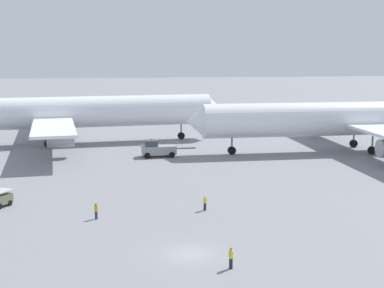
{
  "coord_description": "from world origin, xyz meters",
  "views": [
    {
      "loc": [
        -6.06,
        -43.23,
        16.42
      ],
      "look_at": [
        4.49,
        30.18,
        4.0
      ],
      "focal_mm": 52.41,
      "sensor_mm": 36.0,
      "label": 1
    }
  ],
  "objects_px": {
    "airliner_being_pushed": "(347,119)",
    "ground_crew_ramp_agent_by_cones": "(231,258)",
    "ground_crew_marshaller_foreground": "(205,203)",
    "ground_crew_wing_walker_right": "(96,211)",
    "airliner_at_gate_left": "(65,113)",
    "pushback_tug": "(158,149)"
  },
  "relations": [
    {
      "from": "airliner_being_pushed",
      "to": "pushback_tug",
      "type": "distance_m",
      "value": 31.39
    },
    {
      "from": "ground_crew_wing_walker_right",
      "to": "ground_crew_ramp_agent_by_cones",
      "type": "xyz_separation_m",
      "value": [
        10.47,
        -14.34,
        0.05
      ]
    },
    {
      "from": "pushback_tug",
      "to": "ground_crew_wing_walker_right",
      "type": "distance_m",
      "value": 33.07
    },
    {
      "from": "pushback_tug",
      "to": "airliner_being_pushed",
      "type": "bearing_deg",
      "value": 0.79
    },
    {
      "from": "airliner_at_gate_left",
      "to": "pushback_tug",
      "type": "bearing_deg",
      "value": -44.19
    },
    {
      "from": "ground_crew_marshaller_foreground",
      "to": "ground_crew_ramp_agent_by_cones",
      "type": "relative_size",
      "value": 0.94
    },
    {
      "from": "ground_crew_wing_walker_right",
      "to": "ground_crew_ramp_agent_by_cones",
      "type": "relative_size",
      "value": 0.95
    },
    {
      "from": "airliner_at_gate_left",
      "to": "ground_crew_marshaller_foreground",
      "type": "distance_m",
      "value": 48.69
    },
    {
      "from": "airliner_being_pushed",
      "to": "ground_crew_marshaller_foreground",
      "type": "relative_size",
      "value": 33.15
    },
    {
      "from": "airliner_at_gate_left",
      "to": "pushback_tug",
      "type": "distance_m",
      "value": 21.58
    },
    {
      "from": "pushback_tug",
      "to": "ground_crew_marshaller_foreground",
      "type": "xyz_separation_m",
      "value": [
        2.39,
        -30.42,
        -0.42
      ]
    },
    {
      "from": "airliner_at_gate_left",
      "to": "ground_crew_wing_walker_right",
      "type": "height_order",
      "value": "airliner_at_gate_left"
    },
    {
      "from": "airliner_at_gate_left",
      "to": "airliner_being_pushed",
      "type": "bearing_deg",
      "value": -17.19
    },
    {
      "from": "pushback_tug",
      "to": "ground_crew_wing_walker_right",
      "type": "xyz_separation_m",
      "value": [
        -8.72,
        -31.9,
        -0.41
      ]
    },
    {
      "from": "airliner_at_gate_left",
      "to": "ground_crew_ramp_agent_by_cones",
      "type": "distance_m",
      "value": 63.46
    },
    {
      "from": "ground_crew_marshaller_foreground",
      "to": "ground_crew_wing_walker_right",
      "type": "xyz_separation_m",
      "value": [
        -11.11,
        -1.48,
        0.01
      ]
    },
    {
      "from": "ground_crew_wing_walker_right",
      "to": "ground_crew_ramp_agent_by_cones",
      "type": "distance_m",
      "value": 17.76
    },
    {
      "from": "airliner_being_pushed",
      "to": "ground_crew_ramp_agent_by_cones",
      "type": "xyz_separation_m",
      "value": [
        -29.37,
        -46.67,
        -4.42
      ]
    },
    {
      "from": "pushback_tug",
      "to": "ground_crew_ramp_agent_by_cones",
      "type": "bearing_deg",
      "value": -87.83
    },
    {
      "from": "airliner_at_gate_left",
      "to": "ground_crew_marshaller_foreground",
      "type": "height_order",
      "value": "airliner_at_gate_left"
    },
    {
      "from": "airliner_being_pushed",
      "to": "ground_crew_ramp_agent_by_cones",
      "type": "distance_m",
      "value": 55.32
    },
    {
      "from": "airliner_being_pushed",
      "to": "pushback_tug",
      "type": "relative_size",
      "value": 6.14
    }
  ]
}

